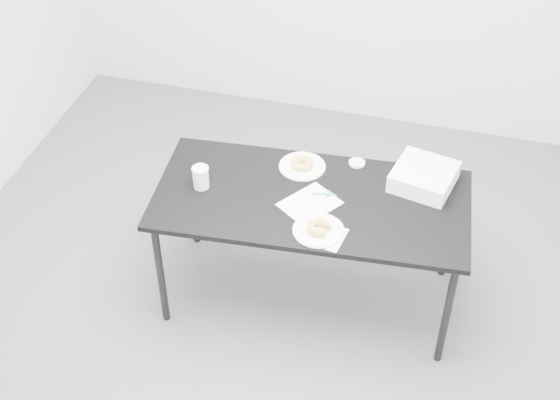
% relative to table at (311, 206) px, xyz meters
% --- Properties ---
extents(floor, '(4.00, 4.00, 0.00)m').
position_rel_table_xyz_m(floor, '(-0.19, -0.15, -0.68)').
color(floor, '#4F4F54').
rests_on(floor, ground).
extents(table, '(1.66, 0.88, 0.73)m').
position_rel_table_xyz_m(table, '(0.00, 0.00, 0.00)').
color(table, black).
rests_on(table, floor).
extents(scorecard, '(0.34, 0.35, 0.00)m').
position_rel_table_xyz_m(scorecard, '(0.00, -0.05, 0.06)').
color(scorecard, white).
rests_on(scorecard, table).
extents(logo_patch, '(0.06, 0.06, 0.00)m').
position_rel_table_xyz_m(logo_patch, '(0.07, 0.05, 0.06)').
color(logo_patch, green).
rests_on(logo_patch, scorecard).
extents(pen, '(0.13, 0.03, 0.01)m').
position_rel_table_xyz_m(pen, '(0.06, 0.04, 0.06)').
color(pen, '#0C868A').
rests_on(pen, scorecard).
extents(napkin, '(0.20, 0.20, 0.00)m').
position_rel_table_xyz_m(napkin, '(0.13, -0.26, 0.06)').
color(napkin, white).
rests_on(napkin, table).
extents(plate_near, '(0.25, 0.25, 0.01)m').
position_rel_table_xyz_m(plate_near, '(0.09, -0.23, 0.06)').
color(plate_near, white).
rests_on(plate_near, napkin).
extents(donut_near, '(0.15, 0.15, 0.04)m').
position_rel_table_xyz_m(donut_near, '(0.09, -0.23, 0.09)').
color(donut_near, gold).
rests_on(donut_near, plate_near).
extents(plate_far, '(0.25, 0.25, 0.01)m').
position_rel_table_xyz_m(plate_far, '(-0.11, 0.23, 0.06)').
color(plate_far, white).
rests_on(plate_far, table).
extents(donut_far, '(0.15, 0.15, 0.04)m').
position_rel_table_xyz_m(donut_far, '(-0.11, 0.23, 0.08)').
color(donut_far, gold).
rests_on(donut_far, plate_far).
extents(coffee_cup, '(0.08, 0.08, 0.12)m').
position_rel_table_xyz_m(coffee_cup, '(-0.57, -0.06, 0.12)').
color(coffee_cup, white).
rests_on(coffee_cup, table).
extents(cup_lid, '(0.09, 0.09, 0.01)m').
position_rel_table_xyz_m(cup_lid, '(0.17, 0.34, 0.06)').
color(cup_lid, white).
rests_on(cup_lid, table).
extents(bakery_box, '(0.36, 0.36, 0.10)m').
position_rel_table_xyz_m(bakery_box, '(0.53, 0.26, 0.11)').
color(bakery_box, white).
rests_on(bakery_box, table).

